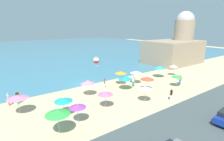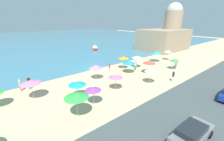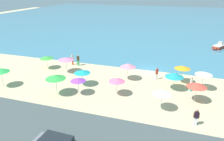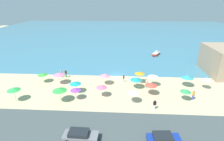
# 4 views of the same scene
# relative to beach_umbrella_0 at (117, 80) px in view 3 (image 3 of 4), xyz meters

# --- Properties ---
(ground_plane) EXTENTS (160.00, 160.00, 0.00)m
(ground_plane) POSITION_rel_beach_umbrella_0_xyz_m (2.51, 9.23, -1.99)
(ground_plane) COLOR #CDBB8E
(sea) EXTENTS (150.00, 110.00, 0.05)m
(sea) POSITION_rel_beach_umbrella_0_xyz_m (2.51, 64.23, -1.96)
(sea) COLOR teal
(sea) RESTS_ON ground_plane
(beach_umbrella_0) EXTENTS (1.93, 1.93, 2.26)m
(beach_umbrella_0) POSITION_rel_beach_umbrella_0_xyz_m (0.00, 0.00, 0.00)
(beach_umbrella_0) COLOR #B2B2B7
(beach_umbrella_0) RESTS_ON ground_plane
(beach_umbrella_1) EXTENTS (1.82, 1.82, 2.22)m
(beach_umbrella_1) POSITION_rel_beach_umbrella_0_xyz_m (-4.37, -1.21, -0.03)
(beach_umbrella_1) COLOR #B2B2B7
(beach_umbrella_1) RESTS_ON ground_plane
(beach_umbrella_3) EXTENTS (2.09, 2.09, 2.47)m
(beach_umbrella_3) POSITION_rel_beach_umbrella_0_xyz_m (9.71, 4.69, 0.24)
(beach_umbrella_3) COLOR #B2B2B7
(beach_umbrella_3) RESTS_ON ground_plane
(beach_umbrella_4) EXTENTS (2.36, 2.36, 2.60)m
(beach_umbrella_4) POSITION_rel_beach_umbrella_0_xyz_m (-6.79, -2.12, 0.33)
(beach_umbrella_4) COLOR #B2B2B7
(beach_umbrella_4) RESTS_ON ground_plane
(beach_umbrella_6) EXTENTS (2.19, 2.19, 2.40)m
(beach_umbrella_6) POSITION_rel_beach_umbrella_0_xyz_m (8.79, 1.15, 0.12)
(beach_umbrella_6) COLOR #B2B2B7
(beach_umbrella_6) RESTS_ON ground_plane
(beach_umbrella_7) EXTENTS (2.14, 2.14, 2.45)m
(beach_umbrella_7) POSITION_rel_beach_umbrella_0_xyz_m (0.11, 4.84, 0.14)
(beach_umbrella_7) COLOR #B2B2B7
(beach_umbrella_7) RESTS_ON ground_plane
(beach_umbrella_8) EXTENTS (2.10, 2.10, 2.23)m
(beach_umbrella_8) POSITION_rel_beach_umbrella_0_xyz_m (-5.01, 1.23, -0.03)
(beach_umbrella_8) COLOR #B2B2B7
(beach_umbrella_8) RESTS_ON ground_plane
(beach_umbrella_9) EXTENTS (1.90, 1.90, 2.35)m
(beach_umbrella_9) POSITION_rel_beach_umbrella_0_xyz_m (5.36, -1.76, 0.10)
(beach_umbrella_9) COLOR #B2B2B7
(beach_umbrella_9) RESTS_ON ground_plane
(beach_umbrella_11) EXTENTS (2.14, 2.14, 2.62)m
(beach_umbrella_11) POSITION_rel_beach_umbrella_0_xyz_m (-14.59, -2.29, 0.32)
(beach_umbrella_11) COLOR #B2B2B7
(beach_umbrella_11) RESTS_ON ground_plane
(beach_umbrella_12) EXTENTS (2.05, 2.05, 2.53)m
(beach_umbrella_12) POSITION_rel_beach_umbrella_0_xyz_m (7.17, 5.91, 0.28)
(beach_umbrella_12) COLOR #B2B2B7
(beach_umbrella_12) RESTS_ON ground_plane
(beach_umbrella_13) EXTENTS (2.38, 2.38, 2.42)m
(beach_umbrella_13) POSITION_rel_beach_umbrella_0_xyz_m (-9.23, 4.64, 0.17)
(beach_umbrella_13) COLOR #B2B2B7
(beach_umbrella_13) RESTS_ON ground_plane
(beach_umbrella_14) EXTENTS (2.05, 2.05, 2.12)m
(beach_umbrella_14) POSITION_rel_beach_umbrella_0_xyz_m (-12.90, 5.14, -0.13)
(beach_umbrella_14) COLOR #B2B2B7
(beach_umbrella_14) RESTS_ON ground_plane
(beach_umbrella_15) EXTENTS (2.29, 2.29, 2.37)m
(beach_umbrella_15) POSITION_rel_beach_umbrella_0_xyz_m (6.30, 3.57, 0.04)
(beach_umbrella_15) COLOR #B2B2B7
(beach_umbrella_15) RESTS_ON ground_plane
(bather_0) EXTENTS (0.38, 0.50, 1.76)m
(bather_0) POSITION_rel_beach_umbrella_0_xyz_m (3.91, 6.14, -1.00)
(bather_0) COLOR white
(bather_0) RESTS_ON ground_plane
(bather_1) EXTENTS (0.30, 0.56, 1.77)m
(bather_1) POSITION_rel_beach_umbrella_0_xyz_m (-9.98, 7.97, -0.99)
(bather_1) COLOR #EB5732
(bather_1) RESTS_ON ground_plane
(bather_2) EXTENTS (0.57, 0.26, 1.82)m
(bather_2) POSITION_rel_beach_umbrella_0_xyz_m (-8.92, 7.88, -0.97)
(bather_2) COLOR green
(bather_2) RESTS_ON ground_plane
(bather_3) EXTENTS (0.34, 0.54, 1.83)m
(bather_3) POSITION_rel_beach_umbrella_0_xyz_m (8.39, 3.91, -0.96)
(bather_3) COLOR teal
(bather_3) RESTS_ON ground_plane
(bather_5) EXTENTS (0.57, 0.25, 1.72)m
(bather_5) POSITION_rel_beach_umbrella_0_xyz_m (8.74, -3.48, -1.02)
(bather_5) COLOR silver
(bather_5) RESTS_ON ground_plane
(skiff_nearshore) EXTENTS (3.08, 4.03, 1.33)m
(skiff_nearshore) POSITION_rel_beach_umbrella_0_xyz_m (14.19, 26.18, -1.53)
(skiff_nearshore) COLOR #AE3623
(skiff_nearshore) RESTS_ON sea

